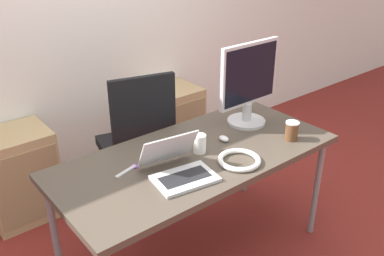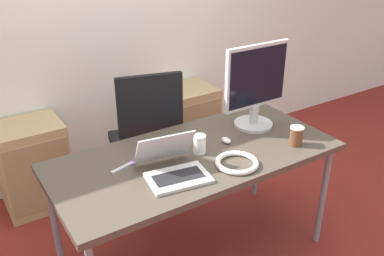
% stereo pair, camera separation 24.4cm
% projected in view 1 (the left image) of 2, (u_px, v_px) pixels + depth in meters
% --- Properties ---
extents(ground_plane, '(14.00, 14.00, 0.00)m').
position_uv_depth(ground_plane, '(196.00, 254.00, 2.82)').
color(ground_plane, maroon).
extents(wall_back, '(10.00, 0.05, 2.60)m').
position_uv_depth(wall_back, '(81.00, 21.00, 3.21)').
color(wall_back, silver).
rests_on(wall_back, ground_plane).
extents(desk, '(1.68, 0.78, 0.76)m').
position_uv_depth(desk, '(196.00, 161.00, 2.51)').
color(desk, '#473D33').
rests_on(desk, ground_plane).
extents(office_chair, '(0.58, 0.62, 1.10)m').
position_uv_depth(office_chair, '(138.00, 156.00, 3.15)').
color(office_chair, '#232326').
rests_on(office_chair, ground_plane).
extents(cabinet_left, '(0.47, 0.41, 0.68)m').
position_uv_depth(cabinet_left, '(20.00, 175.00, 3.06)').
color(cabinet_left, tan).
rests_on(cabinet_left, ground_plane).
extents(cabinet_right, '(0.47, 0.41, 0.68)m').
position_uv_depth(cabinet_right, '(171.00, 124.00, 3.82)').
color(cabinet_right, tan).
rests_on(cabinet_right, ground_plane).
extents(laptop_center, '(0.35, 0.37, 0.21)m').
position_uv_depth(laptop_center, '(179.00, 168.00, 2.25)').
color(laptop_center, silver).
rests_on(laptop_center, desk).
extents(monitor, '(0.47, 0.25, 0.55)m').
position_uv_depth(monitor, '(249.00, 84.00, 2.74)').
color(monitor, '#B7B7BC').
rests_on(monitor, desk).
extents(mouse, '(0.05, 0.07, 0.03)m').
position_uv_depth(mouse, '(224.00, 139.00, 2.62)').
color(mouse, silver).
rests_on(mouse, desk).
extents(coffee_cup_white, '(0.07, 0.07, 0.11)m').
position_uv_depth(coffee_cup_white, '(199.00, 143.00, 2.48)').
color(coffee_cup_white, white).
rests_on(coffee_cup_white, desk).
extents(coffee_cup_brown, '(0.08, 0.08, 0.12)m').
position_uv_depth(coffee_cup_brown, '(292.00, 131.00, 2.62)').
color(coffee_cup_brown, brown).
rests_on(coffee_cup_brown, desk).
extents(cable_coil, '(0.24, 0.24, 0.03)m').
position_uv_depth(cable_coil, '(239.00, 160.00, 2.39)').
color(cable_coil, white).
rests_on(cable_coil, desk).
extents(scissors, '(0.17, 0.07, 0.01)m').
position_uv_depth(scissors, '(129.00, 170.00, 2.32)').
color(scissors, '#B2B2B7').
rests_on(scissors, desk).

